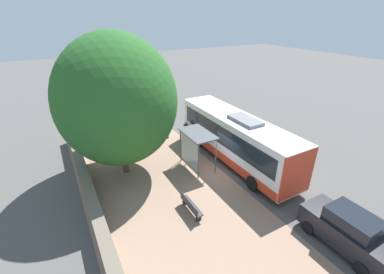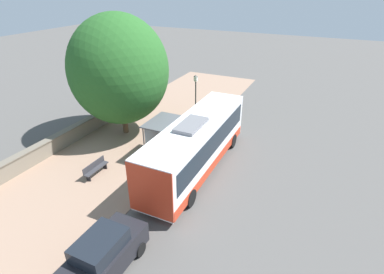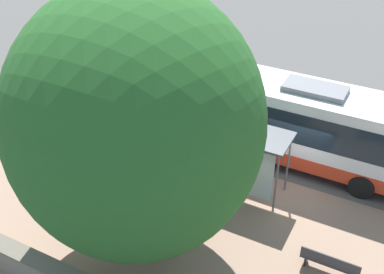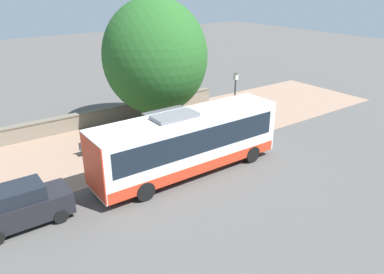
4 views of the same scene
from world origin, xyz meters
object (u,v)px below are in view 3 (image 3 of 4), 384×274
(bus, at_px, (290,120))
(shade_tree, at_px, (136,123))
(bus_shelter, at_px, (251,147))
(street_lamp_near, at_px, (132,101))
(pedestrian, at_px, (173,127))
(bench, at_px, (330,263))

(bus, xyz_separation_m, shade_tree, (-7.43, 2.47, 3.22))
(bus, xyz_separation_m, bus_shelter, (-2.99, 0.58, 0.30))
(bus_shelter, bearing_deg, shade_tree, 156.97)
(bus, height_order, street_lamp_near, street_lamp_near)
(bus_shelter, relative_size, street_lamp_near, 0.64)
(pedestrian, height_order, bench, pedestrian)
(bus_shelter, xyz_separation_m, bench, (-2.52, -3.85, -1.71))
(pedestrian, bearing_deg, bench, -116.33)
(bench, relative_size, street_lamp_near, 0.43)
(pedestrian, relative_size, bench, 0.93)
(bus_shelter, distance_m, shade_tree, 5.65)
(pedestrian, bearing_deg, street_lamp_near, 135.09)
(bus, height_order, pedestrian, bus)
(bus_shelter, height_order, bench, bus_shelter)
(bus, relative_size, pedestrian, 6.21)
(bus_shelter, height_order, street_lamp_near, street_lamp_near)
(bus, relative_size, shade_tree, 1.20)
(bus, height_order, bench, bus)
(bus_shelter, bearing_deg, bus, -10.96)
(bench, height_order, street_lamp_near, street_lamp_near)
(pedestrian, distance_m, shade_tree, 7.48)
(bus, bearing_deg, pedestrian, 108.44)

